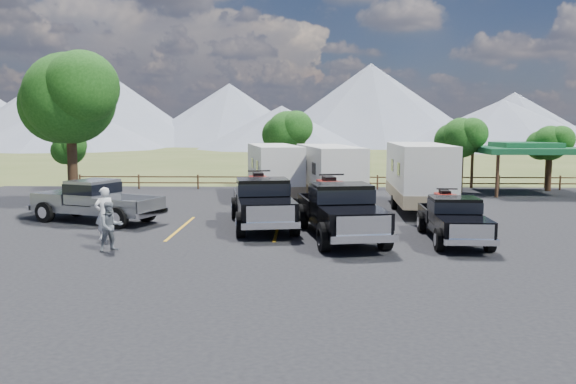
{
  "coord_description": "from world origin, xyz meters",
  "views": [
    {
      "loc": [
        -0.95,
        -18.74,
        4.24
      ],
      "look_at": [
        -1.56,
        3.65,
        1.6
      ],
      "focal_mm": 35.0,
      "sensor_mm": 36.0,
      "label": 1
    }
  ],
  "objects_px": {
    "rig_left": "(262,200)",
    "trailer_right": "(419,176)",
    "person_a": "(105,213)",
    "person_b": "(111,226)",
    "rig_center": "(339,208)",
    "trailer_center": "(329,174)",
    "tree_big_nw": "(69,98)",
    "rig_right": "(452,217)",
    "pickup_silver": "(96,200)",
    "pavilion": "(525,149)",
    "trailer_left": "(274,171)"
  },
  "relations": [
    {
      "from": "trailer_left",
      "to": "tree_big_nw",
      "type": "bearing_deg",
      "value": -168.61
    },
    {
      "from": "tree_big_nw",
      "to": "trailer_center",
      "type": "relative_size",
      "value": 0.86
    },
    {
      "from": "trailer_left",
      "to": "rig_right",
      "type": "bearing_deg",
      "value": -68.69
    },
    {
      "from": "rig_left",
      "to": "rig_right",
      "type": "height_order",
      "value": "rig_left"
    },
    {
      "from": "pavilion",
      "to": "person_a",
      "type": "distance_m",
      "value": 26.35
    },
    {
      "from": "rig_center",
      "to": "person_b",
      "type": "relative_size",
      "value": 4.27
    },
    {
      "from": "rig_left",
      "to": "person_b",
      "type": "distance_m",
      "value": 6.81
    },
    {
      "from": "pickup_silver",
      "to": "pavilion",
      "type": "bearing_deg",
      "value": 138.54
    },
    {
      "from": "person_b",
      "to": "tree_big_nw",
      "type": "bearing_deg",
      "value": 81.86
    },
    {
      "from": "tree_big_nw",
      "to": "pickup_silver",
      "type": "distance_m",
      "value": 6.39
    },
    {
      "from": "rig_center",
      "to": "person_a",
      "type": "xyz_separation_m",
      "value": [
        -8.72,
        -0.66,
        -0.13
      ]
    },
    {
      "from": "pavilion",
      "to": "rig_right",
      "type": "height_order",
      "value": "pavilion"
    },
    {
      "from": "tree_big_nw",
      "to": "person_b",
      "type": "distance_m",
      "value": 11.65
    },
    {
      "from": "person_a",
      "to": "person_b",
      "type": "relative_size",
      "value": 1.17
    },
    {
      "from": "rig_center",
      "to": "pickup_silver",
      "type": "distance_m",
      "value": 10.88
    },
    {
      "from": "rig_left",
      "to": "trailer_center",
      "type": "relative_size",
      "value": 0.77
    },
    {
      "from": "rig_center",
      "to": "tree_big_nw",
      "type": "bearing_deg",
      "value": 142.91
    },
    {
      "from": "tree_big_nw",
      "to": "rig_left",
      "type": "xyz_separation_m",
      "value": [
        9.87,
        -4.47,
        -4.46
      ]
    },
    {
      "from": "rig_right",
      "to": "pickup_silver",
      "type": "bearing_deg",
      "value": 168.37
    },
    {
      "from": "rig_right",
      "to": "trailer_left",
      "type": "relative_size",
      "value": 0.61
    },
    {
      "from": "pavilion",
      "to": "rig_left",
      "type": "height_order",
      "value": "pavilion"
    },
    {
      "from": "tree_big_nw",
      "to": "person_b",
      "type": "relative_size",
      "value": 4.67
    },
    {
      "from": "person_a",
      "to": "tree_big_nw",
      "type": "bearing_deg",
      "value": -94.81
    },
    {
      "from": "pickup_silver",
      "to": "rig_left",
      "type": "bearing_deg",
      "value": 105.46
    },
    {
      "from": "trailer_right",
      "to": "tree_big_nw",
      "type": "bearing_deg",
      "value": -176.41
    },
    {
      "from": "pavilion",
      "to": "trailer_right",
      "type": "relative_size",
      "value": 0.65
    },
    {
      "from": "tree_big_nw",
      "to": "trailer_right",
      "type": "height_order",
      "value": "tree_big_nw"
    },
    {
      "from": "tree_big_nw",
      "to": "trailer_center",
      "type": "bearing_deg",
      "value": 8.93
    },
    {
      "from": "person_a",
      "to": "trailer_right",
      "type": "bearing_deg",
      "value": 175.82
    },
    {
      "from": "rig_right",
      "to": "person_b",
      "type": "xyz_separation_m",
      "value": [
        -11.97,
        -2.08,
        -0.04
      ]
    },
    {
      "from": "pavilion",
      "to": "pickup_silver",
      "type": "height_order",
      "value": "pavilion"
    },
    {
      "from": "trailer_left",
      "to": "trailer_center",
      "type": "relative_size",
      "value": 0.99
    },
    {
      "from": "rig_center",
      "to": "person_b",
      "type": "bearing_deg",
      "value": -171.38
    },
    {
      "from": "rig_left",
      "to": "rig_right",
      "type": "distance_m",
      "value": 7.74
    },
    {
      "from": "tree_big_nw",
      "to": "trailer_right",
      "type": "distance_m",
      "value": 17.78
    },
    {
      "from": "rig_center",
      "to": "trailer_left",
      "type": "bearing_deg",
      "value": 96.06
    },
    {
      "from": "trailer_left",
      "to": "rig_left",
      "type": "bearing_deg",
      "value": -101.37
    },
    {
      "from": "rig_right",
      "to": "trailer_left",
      "type": "distance_m",
      "value": 13.43
    },
    {
      "from": "tree_big_nw",
      "to": "person_b",
      "type": "xyz_separation_m",
      "value": [
        5.12,
        -9.34,
        -4.72
      ]
    },
    {
      "from": "rig_center",
      "to": "trailer_center",
      "type": "distance_m",
      "value": 8.83
    },
    {
      "from": "tree_big_nw",
      "to": "pavilion",
      "type": "distance_m",
      "value": 26.91
    },
    {
      "from": "rig_right",
      "to": "pickup_silver",
      "type": "xyz_separation_m",
      "value": [
        -14.56,
        3.6,
        0.09
      ]
    },
    {
      "from": "person_b",
      "to": "trailer_center",
      "type": "bearing_deg",
      "value": 18.49
    },
    {
      "from": "rig_right",
      "to": "person_a",
      "type": "xyz_separation_m",
      "value": [
        -12.85,
        -0.17,
        0.1
      ]
    },
    {
      "from": "pavilion",
      "to": "trailer_center",
      "type": "relative_size",
      "value": 0.68
    },
    {
      "from": "trailer_left",
      "to": "trailer_center",
      "type": "height_order",
      "value": "trailer_center"
    },
    {
      "from": "tree_big_nw",
      "to": "rig_left",
      "type": "relative_size",
      "value": 1.11
    },
    {
      "from": "pavilion",
      "to": "trailer_center",
      "type": "bearing_deg",
      "value": -154.73
    },
    {
      "from": "rig_left",
      "to": "trailer_right",
      "type": "bearing_deg",
      "value": 22.79
    },
    {
      "from": "rig_right",
      "to": "pickup_silver",
      "type": "relative_size",
      "value": 0.85
    }
  ]
}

